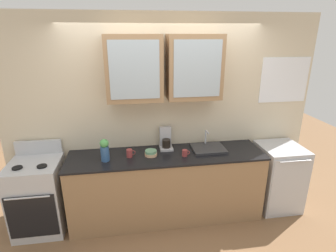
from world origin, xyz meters
name	(u,v)px	position (x,y,z in m)	size (l,w,h in m)	color
ground_plane	(167,214)	(0.00, 0.00, 0.00)	(10.00, 10.00, 0.00)	brown
back_wall_unit	(164,106)	(0.01, 0.32, 1.47)	(4.13, 0.42, 2.64)	beige
counter	(167,186)	(0.00, 0.00, 0.46)	(2.51, 0.64, 0.92)	#93704C
stove_range	(39,196)	(-1.61, 0.00, 0.47)	(0.59, 0.64, 1.10)	silver
sink_faucet	(208,148)	(0.57, 0.07, 0.94)	(0.43, 0.35, 0.23)	#2D2D30
bowl_stack	(151,153)	(-0.20, 0.00, 0.95)	(0.16, 0.16, 0.07)	#E0AD7F
vase	(105,150)	(-0.76, -0.06, 1.06)	(0.11, 0.11, 0.28)	#33598C
cup_near_sink	(185,153)	(0.22, -0.08, 0.96)	(0.10, 0.07, 0.08)	#993838
cup_near_bowls	(130,153)	(-0.47, 0.00, 0.97)	(0.11, 0.07, 0.10)	#993838
dishwasher	(278,177)	(1.59, 0.00, 0.46)	(0.57, 0.63, 0.92)	silver
coffee_maker	(166,140)	(0.02, 0.21, 1.03)	(0.17, 0.20, 0.29)	#B7B7BC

